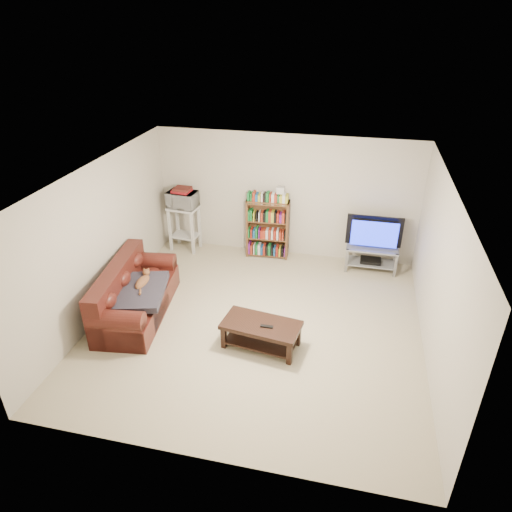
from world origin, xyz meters
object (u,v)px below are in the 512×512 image
(coffee_table, at_px, (261,330))
(bookshelf, at_px, (268,228))
(sofa, at_px, (133,297))
(tv_stand, at_px, (371,254))

(coffee_table, distance_m, bookshelf, 2.81)
(coffee_table, bearing_deg, sofa, 178.84)
(sofa, height_order, tv_stand, sofa)
(coffee_table, distance_m, tv_stand, 3.06)
(sofa, xyz_separation_m, tv_stand, (3.72, 2.29, 0.02))
(sofa, relative_size, bookshelf, 1.75)
(sofa, relative_size, tv_stand, 2.19)
(tv_stand, distance_m, bookshelf, 2.03)
(coffee_table, xyz_separation_m, bookshelf, (-0.47, 2.75, 0.33))
(sofa, bearing_deg, tv_stand, 24.33)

